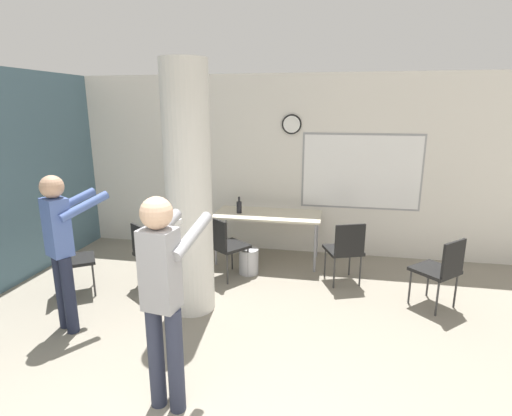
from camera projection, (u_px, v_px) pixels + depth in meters
name	position (u px, v px, depth m)	size (l,w,h in m)	color
wall_back	(293.00, 166.00, 6.31)	(8.00, 0.15, 2.80)	silver
support_pillar	(189.00, 192.00, 4.40)	(0.51, 0.51, 2.80)	silver
folding_table	(268.00, 217.00, 6.01)	(1.59, 0.73, 0.75)	beige
bottle_on_table	(239.00, 207.00, 6.01)	(0.08, 0.08, 0.25)	black
waste_bin	(249.00, 261.00, 5.67)	(0.28, 0.28, 0.36)	#B2B2B7
chair_near_pillar	(150.00, 251.00, 5.14)	(0.61, 0.61, 0.87)	black
chair_table_left	(225.00, 243.00, 5.43)	(0.62, 0.62, 0.87)	black
chair_mid_room	(441.00, 268.00, 4.61)	(0.62, 0.62, 0.87)	black
chair_table_right	(345.00, 248.00, 5.25)	(0.57, 0.57, 0.87)	black
chair_by_left_wall	(69.00, 256.00, 4.96)	(0.61, 0.61, 0.87)	black
person_playing_front	(163.00, 289.00, 2.96)	(0.45, 0.69, 1.72)	#2D3347
person_watching_back	(62.00, 242.00, 4.06)	(0.57, 0.67, 1.67)	#1E2338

